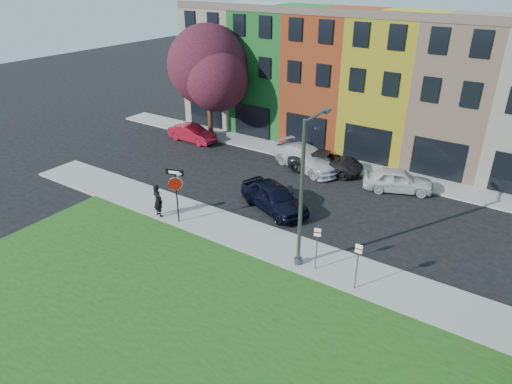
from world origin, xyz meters
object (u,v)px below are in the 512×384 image
Objects in this scene: stop_sign at (176,185)px; sedan_near at (274,197)px; street_lamp at (304,194)px; man at (158,201)px.

sedan_near is (3.60, 4.39, -1.57)m from stop_sign.
sedan_near is 0.73× the size of street_lamp.
stop_sign is at bearing -177.95° from street_lamp.
street_lamp is (7.58, 0.43, 1.36)m from stop_sign.
man is 6.73m from sedan_near.
sedan_near is (4.99, 4.51, -0.26)m from man.
man is 0.37× the size of sedan_near.
stop_sign is 0.61× the size of sedan_near.
man is 9.37m from street_lamp.
stop_sign reaches higher than sedan_near.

